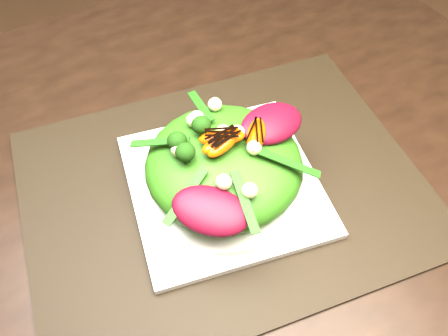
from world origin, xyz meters
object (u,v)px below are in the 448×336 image
dining_table (40,248)px  placemat (224,187)px  plate_base (224,184)px  lettuce_mound (224,164)px  orange_segment (210,131)px  salad_bowl (224,179)px

dining_table → placemat: dining_table is taller
dining_table → plate_base: 0.25m
lettuce_mound → orange_segment: 0.05m
lettuce_mound → salad_bowl: bearing=0.0°
plate_base → lettuce_mound: lettuce_mound is taller
orange_segment → dining_table: bearing=174.4°
plate_base → lettuce_mound: size_ratio=1.21×
plate_base → orange_segment: orange_segment is taller
salad_bowl → orange_segment: (-0.00, 0.03, 0.07)m
plate_base → placemat: bearing=90.0°
placemat → orange_segment: bearing=99.8°
salad_bowl → lettuce_mound: 0.03m
salad_bowl → lettuce_mound: (-0.00, 0.00, 0.03)m
salad_bowl → orange_segment: orange_segment is taller
plate_base → orange_segment: bearing=99.8°
dining_table → orange_segment: dining_table is taller
orange_segment → placemat: bearing=-80.2°
plate_base → salad_bowl: (0.00, 0.00, 0.01)m
placemat → orange_segment: 0.10m
plate_base → salad_bowl: size_ratio=1.09×
placemat → salad_bowl: size_ratio=2.33×
placemat → lettuce_mound: (0.00, -0.00, 0.05)m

